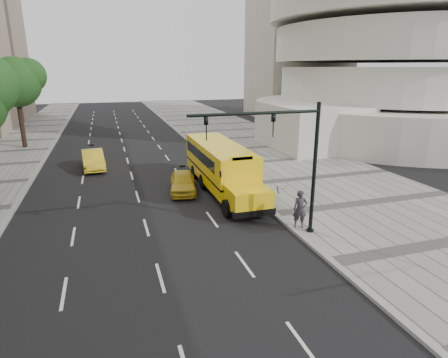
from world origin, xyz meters
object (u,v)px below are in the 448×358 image
object	(u,v)px
taxi_far	(93,160)
traffic_signal	(288,155)
tree_c	(16,82)
taxi_near	(183,182)
school_bus	(220,163)
pedestrian	(300,209)

from	to	relation	value
taxi_far	traffic_signal	bearing A→B (deg)	-65.74
tree_c	taxi_far	xyz separation A→B (m)	(6.65, -10.32, -5.79)
taxi_near	traffic_signal	world-z (taller)	traffic_signal
school_bus	taxi_far	size ratio (longest dim) A/B	2.52
taxi_far	traffic_signal	distance (m)	18.82
tree_c	taxi_near	world-z (taller)	tree_c
school_bus	pedestrian	bearing A→B (deg)	-76.38
taxi_near	taxi_far	distance (m)	9.77
tree_c	pedestrian	bearing A→B (deg)	-57.14
traffic_signal	pedestrian	bearing A→B (deg)	28.44
pedestrian	traffic_signal	distance (m)	3.25
taxi_near	school_bus	bearing A→B (deg)	8.08
tree_c	school_bus	size ratio (longest dim) A/B	0.77
tree_c	school_bus	world-z (taller)	tree_c
pedestrian	tree_c	bearing A→B (deg)	140.78
taxi_near	taxi_far	xyz separation A→B (m)	(-5.71, 7.92, 0.08)
pedestrian	taxi_near	bearing A→B (deg)	137.65
taxi_near	tree_c	bearing A→B (deg)	134.47
taxi_far	taxi_near	bearing A→B (deg)	-58.86
traffic_signal	tree_c	bearing A→B (deg)	120.45
taxi_near	pedestrian	xyz separation A→B (m)	(4.38, -7.68, 0.43)
tree_c	taxi_near	bearing A→B (deg)	-55.88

